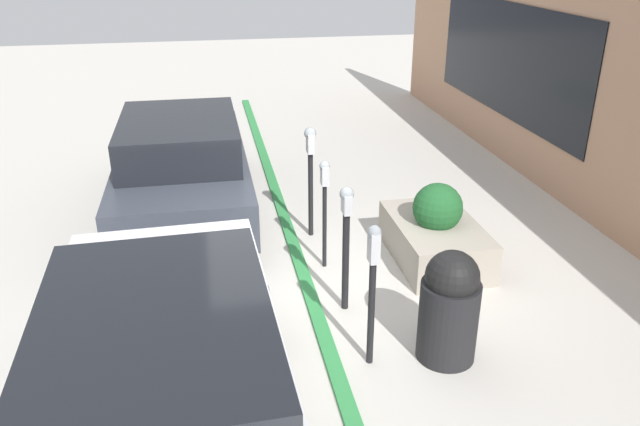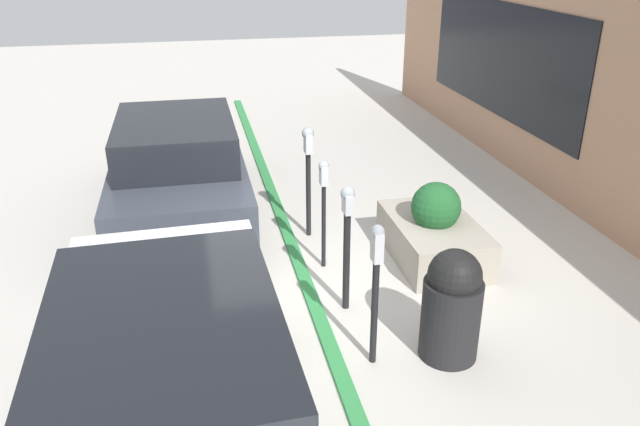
# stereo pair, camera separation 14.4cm
# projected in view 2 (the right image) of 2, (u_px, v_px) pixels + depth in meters

# --- Properties ---
(ground_plane) EXTENTS (40.00, 40.00, 0.00)m
(ground_plane) POSITION_uv_depth(u_px,v_px,m) (314.00, 287.00, 7.68)
(ground_plane) COLOR beige
(curb_strip) EXTENTS (19.00, 0.16, 0.04)m
(curb_strip) POSITION_uv_depth(u_px,v_px,m) (307.00, 286.00, 7.66)
(curb_strip) COLOR #338C47
(curb_strip) RESTS_ON ground_plane
(parking_meter_nearest) EXTENTS (0.15, 0.13, 1.53)m
(parking_meter_nearest) POSITION_uv_depth(u_px,v_px,m) (376.00, 275.00, 5.94)
(parking_meter_nearest) COLOR black
(parking_meter_nearest) RESTS_ON ground_plane
(parking_meter_second) EXTENTS (0.19, 0.16, 1.51)m
(parking_meter_second) POSITION_uv_depth(u_px,v_px,m) (347.00, 230.00, 6.85)
(parking_meter_second) COLOR black
(parking_meter_second) RESTS_ON ground_plane
(parking_meter_middle) EXTENTS (0.16, 0.13, 1.45)m
(parking_meter_middle) POSITION_uv_depth(u_px,v_px,m) (324.00, 192.00, 7.74)
(parking_meter_middle) COLOR black
(parking_meter_middle) RESTS_ON ground_plane
(parking_meter_fourth) EXTENTS (0.20, 0.17, 1.60)m
(parking_meter_fourth) POSITION_uv_depth(u_px,v_px,m) (308.00, 161.00, 8.55)
(parking_meter_fourth) COLOR black
(parking_meter_fourth) RESTS_ON ground_plane
(planter_box) EXTENTS (1.70, 1.06, 1.07)m
(planter_box) POSITION_uv_depth(u_px,v_px,m) (434.00, 233.00, 8.22)
(planter_box) COLOR #A39989
(planter_box) RESTS_ON ground_plane
(parked_car_front) EXTENTS (4.77, 2.04, 1.56)m
(parked_car_front) POSITION_uv_depth(u_px,v_px,m) (171.00, 386.00, 4.76)
(parked_car_front) COLOR silver
(parked_car_front) RESTS_ON ground_plane
(parked_car_middle) EXTENTS (4.55, 1.98, 1.53)m
(parked_car_middle) POSITION_uv_depth(u_px,v_px,m) (178.00, 165.00, 9.41)
(parked_car_middle) COLOR #383D47
(parked_car_middle) RESTS_ON ground_plane
(trash_bin) EXTENTS (0.60, 0.60, 1.20)m
(trash_bin) POSITION_uv_depth(u_px,v_px,m) (452.00, 305.00, 6.21)
(trash_bin) COLOR black
(trash_bin) RESTS_ON ground_plane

